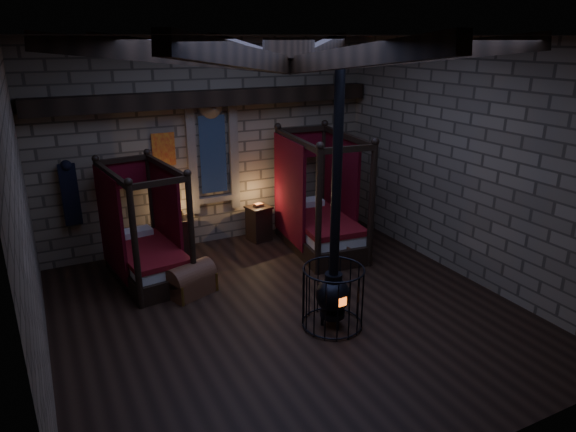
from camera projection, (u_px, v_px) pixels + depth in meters
name	position (u px, v px, depth m)	size (l,w,h in m)	color
room	(286.00, 71.00, 7.08)	(7.02, 7.02, 4.29)	black
bed_left	(146.00, 251.00, 9.27)	(1.29, 2.11, 2.09)	black
bed_right	(319.00, 221.00, 10.60)	(1.43, 2.38, 2.37)	black
trunk_left	(191.00, 280.00, 8.75)	(0.91, 0.75, 0.57)	brown
trunk_right	(352.00, 250.00, 10.08)	(0.80, 0.62, 0.52)	brown
nightstand_left	(182.00, 235.00, 10.36)	(0.57, 0.55, 0.92)	black
nightstand_right	(259.00, 223.00, 11.06)	(0.55, 0.54, 0.83)	black
stove	(333.00, 290.00, 7.68)	(0.93, 0.93, 4.05)	black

